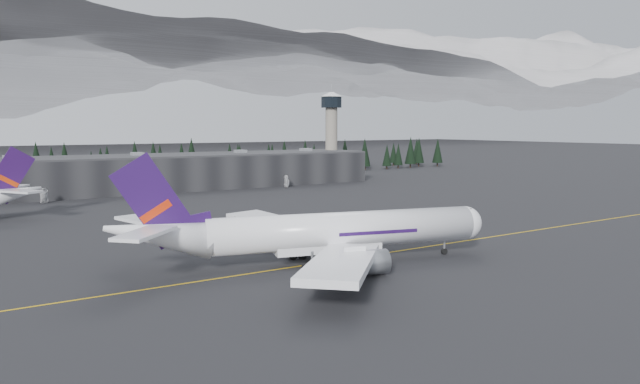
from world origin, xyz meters
TOP-DOWN VIEW (x-y plane):
  - ground at (0.00, 0.00)m, footprint 1400.00×1400.00m
  - taxiline at (0.00, -2.00)m, footprint 400.00×0.40m
  - terminal at (0.00, 125.00)m, footprint 160.00×30.00m
  - control_tower at (75.00, 128.00)m, footprint 10.00×10.00m
  - treeline at (0.00, 162.00)m, footprint 360.00×20.00m
  - mountain_ridge at (0.00, 1000.00)m, footprint 4400.00×900.00m
  - jet_main at (-15.65, -2.05)m, footprint 63.22×57.51m
  - gse_vehicle_a at (-43.12, 105.43)m, footprint 3.65×5.07m
  - gse_vehicle_b at (40.13, 105.88)m, footprint 4.68×2.01m

SIDE VIEW (x-z plane):
  - ground at x=0.00m, z-range 0.00..0.00m
  - mountain_ridge at x=0.00m, z-range -210.00..210.00m
  - taxiline at x=0.00m, z-range 0.00..0.02m
  - gse_vehicle_a at x=-43.12m, z-range 0.00..1.28m
  - gse_vehicle_b at x=40.13m, z-range 0.00..1.58m
  - jet_main at x=-15.65m, z-range -4.13..14.83m
  - terminal at x=0.00m, z-range 0.00..12.60m
  - treeline at x=0.00m, z-range 0.00..15.00m
  - control_tower at x=75.00m, z-range 4.56..42.26m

